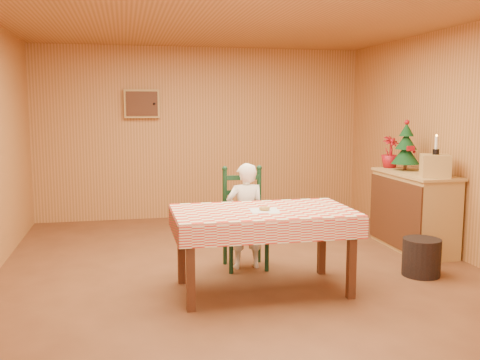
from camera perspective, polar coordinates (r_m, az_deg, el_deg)
name	(u,v)px	position (r m, az deg, el deg)	size (l,w,h in m)	color
ground	(244,274)	(5.58, 0.44, -9.98)	(6.00, 6.00, 0.00)	brown
cabin_walls	(233,96)	(5.84, -0.72, 8.99)	(5.10, 6.05, 2.65)	#C48446
dining_table	(263,218)	(4.93, 2.47, -4.11)	(1.66, 0.96, 0.77)	#512915
ladder_chair	(244,220)	(5.72, 0.47, -4.32)	(0.44, 0.40, 1.08)	black
seated_child	(246,216)	(5.65, 0.59, -3.85)	(0.41, 0.27, 1.12)	white
napkin	(264,210)	(4.87, 2.63, -3.26)	(0.26, 0.26, 0.00)	white
donut	(264,208)	(4.87, 2.63, -3.05)	(0.10, 0.10, 0.03)	#B58941
shelf_unit	(413,211)	(6.75, 18.00, -3.16)	(0.54, 1.24, 0.93)	tan
crate	(435,166)	(6.33, 20.10, 1.44)	(0.30, 0.30, 0.25)	tan
christmas_tree	(406,147)	(6.87, 17.28, 3.33)	(0.34, 0.34, 0.62)	#512915
flower_arrangement	(390,152)	(7.12, 15.72, 2.90)	(0.23, 0.23, 0.40)	maroon
candle_set	(436,149)	(6.32, 20.18, 3.15)	(0.07, 0.07, 0.22)	black
storage_bin	(421,257)	(5.79, 18.79, -7.80)	(0.38, 0.38, 0.38)	black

